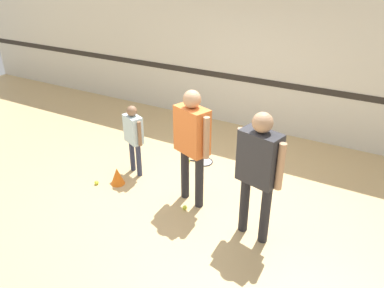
{
  "coord_description": "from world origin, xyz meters",
  "views": [
    {
      "loc": [
        2.39,
        -4.06,
        3.3
      ],
      "look_at": [
        0.15,
        -0.07,
        0.95
      ],
      "focal_mm": 35.0,
      "sensor_mm": 36.0,
      "label": 1
    }
  ],
  "objects": [
    {
      "name": "person_instructor",
      "position": [
        0.15,
        -0.07,
        1.07
      ],
      "size": [
        0.62,
        0.41,
        1.73
      ],
      "rotation": [
        0.0,
        0.0,
        -0.35
      ],
      "color": "#232328",
      "rests_on": "ground_plane"
    },
    {
      "name": "person_student_left",
      "position": [
        -1.05,
        0.18,
        0.74
      ],
      "size": [
        0.42,
        0.3,
        1.2
      ],
      "rotation": [
        0.0,
        0.0,
        -0.41
      ],
      "color": "#2D334C",
      "rests_on": "ground_plane"
    },
    {
      "name": "racket_spare_on_floor",
      "position": [
        -0.24,
        1.03,
        0.01
      ],
      "size": [
        0.53,
        0.4,
        0.03
      ],
      "rotation": [
        0.0,
        0.0,
        3.46
      ],
      "color": "#28282D",
      "rests_on": "ground_plane"
    },
    {
      "name": "tennis_ball_near_instructor",
      "position": [
        0.17,
        -0.31,
        0.03
      ],
      "size": [
        0.07,
        0.07,
        0.07
      ],
      "primitive_type": "sphere",
      "color": "#CCE038",
      "rests_on": "ground_plane"
    },
    {
      "name": "tennis_ball_stray_left",
      "position": [
        -1.39,
        -0.43,
        0.03
      ],
      "size": [
        0.07,
        0.07,
        0.07
      ],
      "primitive_type": "sphere",
      "color": "#CCE038",
      "rests_on": "ground_plane"
    },
    {
      "name": "person_student_right",
      "position": [
        1.21,
        -0.34,
        1.07
      ],
      "size": [
        0.64,
        0.38,
        1.73
      ],
      "rotation": [
        0.0,
        0.0,
        2.89
      ],
      "color": "#232328",
      "rests_on": "ground_plane"
    },
    {
      "name": "training_cone",
      "position": [
        -1.11,
        -0.24,
        0.14
      ],
      "size": [
        0.22,
        0.22,
        0.28
      ],
      "color": "orange",
      "rests_on": "ground_plane"
    },
    {
      "name": "wall_back",
      "position": [
        0.0,
        2.87,
        1.6
      ],
      "size": [
        16.0,
        0.07,
        3.2
      ],
      "color": "silver",
      "rests_on": "ground_plane"
    },
    {
      "name": "ground_plane",
      "position": [
        0.0,
        0.0,
        0.0
      ],
      "size": [
        16.0,
        16.0,
        0.0
      ],
      "primitive_type": "plane",
      "color": "tan"
    },
    {
      "name": "tennis_ball_by_spare_racket",
      "position": [
        -0.46,
        0.88,
        0.03
      ],
      "size": [
        0.07,
        0.07,
        0.07
      ],
      "primitive_type": "sphere",
      "color": "#CCE038",
      "rests_on": "ground_plane"
    }
  ]
}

